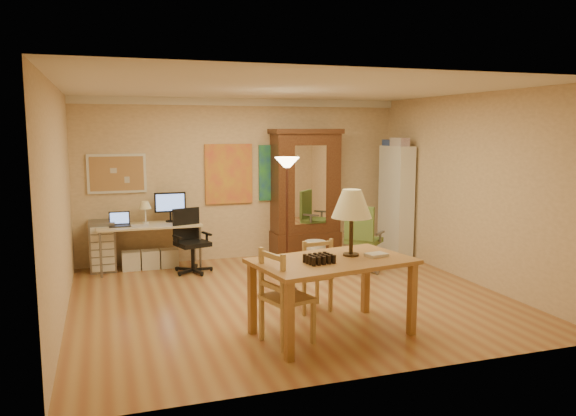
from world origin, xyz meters
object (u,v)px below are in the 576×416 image
object	(u,v)px
office_chair_green	(363,254)
office_chair_black	(192,256)
computer_desk	(152,241)
bookshelf	(396,202)
dining_table	(340,244)
armoire	(305,202)

from	to	relation	value
office_chair_green	office_chair_black	bearing A→B (deg)	162.50
computer_desk	bookshelf	xyz separation A→B (m)	(4.12, -0.36, 0.51)
dining_table	armoire	xyz separation A→B (m)	(0.93, 3.60, -0.03)
bookshelf	office_chair_black	bearing A→B (deg)	-178.92
armoire	bookshelf	xyz separation A→B (m)	(1.51, -0.44, -0.01)
office_chair_black	bookshelf	size ratio (longest dim) A/B	0.51
computer_desk	armoire	world-z (taller)	armoire
dining_table	armoire	distance (m)	3.72
computer_desk	office_chair_black	world-z (taller)	computer_desk
armoire	bookshelf	world-z (taller)	armoire
office_chair_green	dining_table	bearing A→B (deg)	-121.39
dining_table	office_chair_black	xyz separation A→B (m)	(-1.12, 3.09, -0.72)
office_chair_black	armoire	distance (m)	2.22
office_chair_green	computer_desk	bearing A→B (deg)	158.44
office_chair_green	armoire	distance (m)	1.54
office_chair_black	bookshelf	world-z (taller)	bookshelf
office_chair_black	armoire	world-z (taller)	armoire
office_chair_black	office_chair_green	world-z (taller)	office_chair_green
dining_table	armoire	bearing A→B (deg)	75.57
computer_desk	office_chair_black	distance (m)	0.73
computer_desk	office_chair_black	bearing A→B (deg)	-36.99
dining_table	armoire	size ratio (longest dim) A/B	0.82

